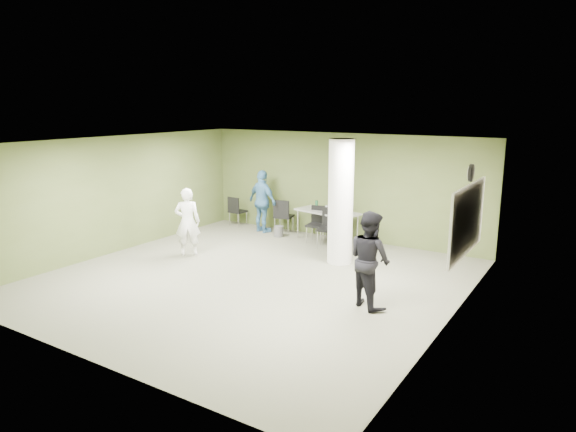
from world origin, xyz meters
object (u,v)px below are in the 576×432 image
Objects in this scene: folding_table at (327,213)px; chair_back_left at (236,209)px; woman_white at (187,222)px; man_black at (370,259)px; man_blue at (263,201)px.

chair_back_left is (-3.05, 0.08, -0.25)m from folding_table.
chair_back_left is 0.54× the size of woman_white.
man_black reaches higher than woman_white.
woman_white is (0.84, -2.95, 0.30)m from chair_back_left.
folding_table is 3.62m from woman_white.
man_black is 5.82m from man_blue.
woman_white is 0.93× the size of man_blue.
man_black reaches higher than folding_table.
man_blue reaches higher than folding_table.
man_blue is at bearing -6.91° from man_black.
folding_table is 1.04× the size of man_blue.
man_black is (4.92, -0.65, 0.06)m from woman_white.
folding_table is 1.05× the size of man_black.
folding_table is 3.06m from chair_back_left.
man_black is at bearing 133.82° from woman_white.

